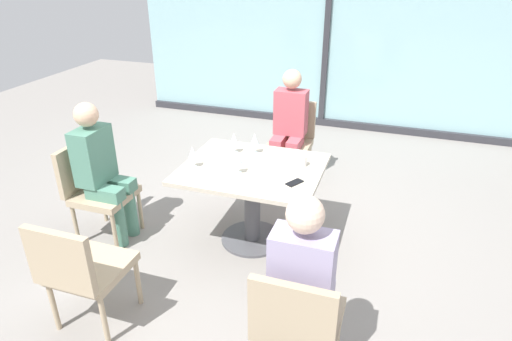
{
  "coord_description": "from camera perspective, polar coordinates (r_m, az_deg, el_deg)",
  "views": [
    {
      "loc": [
        1.09,
        -3.14,
        2.33
      ],
      "look_at": [
        0.0,
        0.1,
        0.65
      ],
      "focal_mm": 31.08,
      "sensor_mm": 36.0,
      "label": 1
    }
  ],
  "objects": [
    {
      "name": "handbag_0",
      "position": [
        3.89,
        -22.7,
        -10.41
      ],
      "size": [
        0.31,
        0.18,
        0.28
      ],
      "primitive_type": "cube",
      "rotation": [
        0.0,
        0.0,
        -0.08
      ],
      "color": "silver",
      "rests_on": "ground_plane"
    },
    {
      "name": "ground_plane",
      "position": [
        4.06,
        -0.46,
        -8.86
      ],
      "size": [
        12.0,
        12.0,
        0.0
      ],
      "primitive_type": "plane",
      "color": "gray"
    },
    {
      "name": "wine_glass_1",
      "position": [
        3.53,
        -2.34,
        1.59
      ],
      "size": [
        0.07,
        0.07,
        0.18
      ],
      "color": "silver",
      "rests_on": "dining_table_main"
    },
    {
      "name": "chair_near_window",
      "position": [
        4.95,
        4.54,
        4.34
      ],
      "size": [
        0.46,
        0.51,
        0.87
      ],
      "color": "tan",
      "rests_on": "ground_plane"
    },
    {
      "name": "handbag_1",
      "position": [
        4.69,
        2.28,
        -1.7
      ],
      "size": [
        0.3,
        0.16,
        0.28
      ],
      "primitive_type": "cube",
      "rotation": [
        0.0,
        0.0,
        -0.01
      ],
      "color": "beige",
      "rests_on": "ground_plane"
    },
    {
      "name": "dining_table_main",
      "position": [
        3.77,
        -0.49,
        -2.08
      ],
      "size": [
        1.16,
        0.96,
        0.73
      ],
      "color": "#BCB29E",
      "rests_on": "ground_plane"
    },
    {
      "name": "chair_front_left",
      "position": [
        3.15,
        -21.64,
        -11.56
      ],
      "size": [
        0.46,
        0.5,
        0.87
      ],
      "color": "tan",
      "rests_on": "ground_plane"
    },
    {
      "name": "chair_side_end",
      "position": [
        4.13,
        -20.11,
        -1.89
      ],
      "size": [
        0.5,
        0.46,
        0.87
      ],
      "color": "tan",
      "rests_on": "ground_plane"
    },
    {
      "name": "person_front_right",
      "position": [
        2.55,
        6.14,
        -13.78
      ],
      "size": [
        0.34,
        0.39,
        1.26
      ],
      "color": "#9E93B7",
      "rests_on": "ground_plane"
    },
    {
      "name": "person_near_window",
      "position": [
        4.77,
        4.3,
        6.14
      ],
      "size": [
        0.34,
        0.39,
        1.26
      ],
      "color": "#B24C56",
      "rests_on": "ground_plane"
    },
    {
      "name": "wine_glass_3",
      "position": [
        3.67,
        -8.17,
        2.32
      ],
      "size": [
        0.07,
        0.07,
        0.18
      ],
      "color": "silver",
      "rests_on": "dining_table_main"
    },
    {
      "name": "cell_phone_on_table",
      "position": [
        3.44,
        4.99,
        -1.57
      ],
      "size": [
        0.13,
        0.16,
        0.01
      ],
      "primitive_type": "cube",
      "rotation": [
        0.0,
        0.0,
        -0.51
      ],
      "color": "black",
      "rests_on": "dining_table_main"
    },
    {
      "name": "coffee_cup",
      "position": [
        3.71,
        5.96,
        1.24
      ],
      "size": [
        0.08,
        0.08,
        0.09
      ],
      "primitive_type": "cylinder",
      "color": "white",
      "rests_on": "dining_table_main"
    },
    {
      "name": "wine_glass_0",
      "position": [
        3.91,
        -2.85,
        4.11
      ],
      "size": [
        0.07,
        0.07,
        0.18
      ],
      "color": "silver",
      "rests_on": "dining_table_main"
    },
    {
      "name": "wine_glass_2",
      "position": [
        3.9,
        -0.17,
        4.06
      ],
      "size": [
        0.07,
        0.07,
        0.18
      ],
      "color": "silver",
      "rests_on": "dining_table_main"
    },
    {
      "name": "person_side_end",
      "position": [
        3.98,
        -19.31,
        0.44
      ],
      "size": [
        0.39,
        0.34,
        1.26
      ],
      "color": "#4C7F6B",
      "rests_on": "ground_plane"
    },
    {
      "name": "window_wall_backdrop",
      "position": [
        6.52,
        9.06,
        16.0
      ],
      "size": [
        5.6,
        0.1,
        2.7
      ],
      "color": "#8DB7BC",
      "rests_on": "ground_plane"
    },
    {
      "name": "chair_front_right",
      "position": [
        2.61,
        5.35,
        -18.7
      ],
      "size": [
        0.46,
        0.5,
        0.87
      ],
      "color": "tan",
      "rests_on": "ground_plane"
    }
  ]
}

